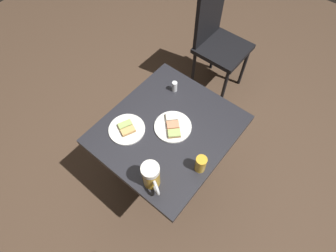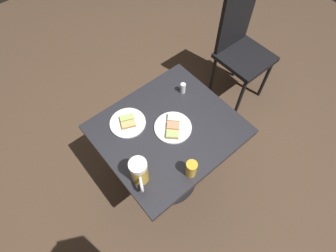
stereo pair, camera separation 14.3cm
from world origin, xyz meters
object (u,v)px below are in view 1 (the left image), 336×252
Objects in this scene: plate_far at (127,129)px; salt_shaker at (175,87)px; beer_glass_small at (201,164)px; plate_near at (173,126)px; beer_mug at (151,176)px; cafe_chair at (217,37)px.

plate_far is 2.89× the size of salt_shaker.
beer_glass_small is at bearing 52.55° from salt_shaker.
salt_shaker is (-0.21, -0.15, 0.02)m from plate_near.
beer_mug is 0.59m from salt_shaker.
plate_far is at bearing -114.62° from beer_mug.
cafe_chair is at bearing -160.90° from beer_mug.
beer_mug is at bearing 21.17° from plate_near.
beer_glass_small is (-0.07, 0.43, 0.04)m from plate_far.
beer_mug is (0.14, 0.30, 0.07)m from plate_far.
beer_mug reaches higher than plate_near.
cafe_chair is at bearing -172.83° from plate_far.
plate_far is at bearing -46.96° from plate_near.
salt_shaker is (-0.31, -0.41, -0.02)m from beer_glass_small.
beer_glass_small is at bearing 67.74° from plate_near.
beer_glass_small is 0.11× the size of cafe_chair.
plate_far is 0.21× the size of cafe_chair.
cafe_chair reaches higher than plate_far.
beer_mug is 1.59× the size of beer_glass_small.
beer_glass_small is at bearing 28.11° from cafe_chair.
cafe_chair is at bearing -151.86° from beer_glass_small.
beer_glass_small is (0.10, 0.25, 0.04)m from plate_near.
plate_near is 2.01× the size of beer_glass_small.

